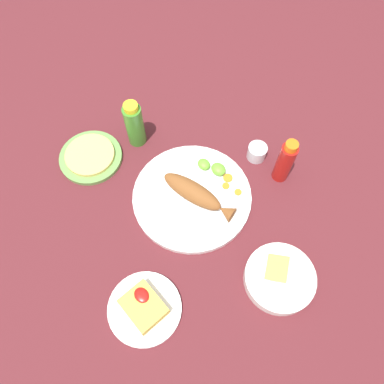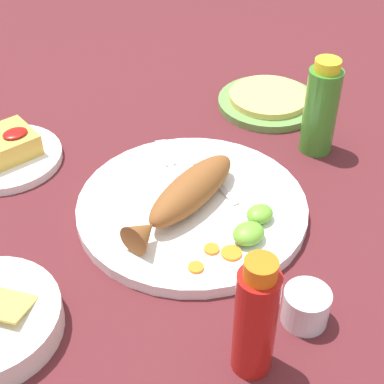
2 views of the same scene
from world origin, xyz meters
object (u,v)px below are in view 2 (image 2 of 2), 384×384
object	(u,v)px
hot_sauce_bottle_green	(321,109)
tortilla_plate	(268,103)
main_plate	(192,207)
fork_near	(172,168)
salt_cup	(306,308)
side_plate_fries	(6,158)
fried_fish	(186,195)
fork_far	(201,166)
hot_sauce_bottle_red	(255,319)

from	to	relation	value
hot_sauce_bottle_green	tortilla_plate	distance (m)	0.17
main_plate	fork_near	xyz separation A→B (m)	(0.03, 0.08, 0.01)
tortilla_plate	salt_cup	bearing A→B (deg)	-130.30
fork_near	side_plate_fries	distance (m)	0.28
fried_fish	tortilla_plate	bearing A→B (deg)	9.80
fork_far	tortilla_plate	xyz separation A→B (m)	(0.24, 0.08, -0.01)
hot_sauce_bottle_red	hot_sauce_bottle_green	xyz separation A→B (m)	(0.38, 0.24, 0.00)
fork_near	hot_sauce_bottle_red	xyz separation A→B (m)	(-0.14, -0.33, 0.06)
side_plate_fries	fork_far	bearing A→B (deg)	-46.53
fork_far	hot_sauce_bottle_green	bearing A→B (deg)	-97.00
hot_sauce_bottle_red	salt_cup	distance (m)	0.11
fried_fish	fork_near	world-z (taller)	fried_fish
fork_far	side_plate_fries	size ratio (longest dim) A/B	1.00
hot_sauce_bottle_red	tortilla_plate	bearing A→B (deg)	42.79
main_plate	side_plate_fries	distance (m)	0.33
fork_far	tortilla_plate	bearing A→B (deg)	-59.41
hot_sauce_bottle_green	side_plate_fries	xyz separation A→B (m)	(-0.42, 0.30, -0.07)
hot_sauce_bottle_red	fried_fish	bearing A→B (deg)	67.37
main_plate	salt_cup	bearing A→B (deg)	-95.08
hot_sauce_bottle_green	salt_cup	xyz separation A→B (m)	(-0.28, -0.23, -0.06)
fried_fish	side_plate_fries	distance (m)	0.33
hot_sauce_bottle_red	side_plate_fries	distance (m)	0.54
tortilla_plate	main_plate	bearing A→B (deg)	-154.85
salt_cup	side_plate_fries	distance (m)	0.55
fork_near	salt_cup	size ratio (longest dim) A/B	3.10
fork_far	hot_sauce_bottle_green	xyz separation A→B (m)	(0.20, -0.06, 0.06)
main_plate	hot_sauce_bottle_green	bearing A→B (deg)	-1.37
salt_cup	main_plate	bearing A→B (deg)	84.92
fork_near	tortilla_plate	distance (m)	0.28
main_plate	salt_cup	distance (m)	0.24
hot_sauce_bottle_red	side_plate_fries	world-z (taller)	hot_sauce_bottle_red
fork_far	tortilla_plate	distance (m)	0.25
fork_near	salt_cup	bearing A→B (deg)	-165.55
fried_fish	side_plate_fries	size ratio (longest dim) A/B	1.25
side_plate_fries	tortilla_plate	bearing A→B (deg)	-18.16
fried_fish	fork_far	xyz separation A→B (m)	(0.08, 0.06, -0.02)
main_plate	side_plate_fries	xyz separation A→B (m)	(-0.16, 0.29, -0.00)
hot_sauce_bottle_red	fork_near	bearing A→B (deg)	66.50
fried_fish	fork_far	world-z (taller)	fried_fish
main_plate	hot_sauce_bottle_green	xyz separation A→B (m)	(0.26, -0.01, 0.07)
salt_cup	fork_far	bearing A→B (deg)	73.60
fried_fish	salt_cup	xyz separation A→B (m)	(-0.01, -0.24, -0.02)
hot_sauce_bottle_red	hot_sauce_bottle_green	distance (m)	0.45
fried_fish	side_plate_fries	bearing A→B (deg)	100.60
salt_cup	side_plate_fries	xyz separation A→B (m)	(-0.13, 0.53, -0.01)
main_plate	side_plate_fries	size ratio (longest dim) A/B	1.84
hot_sauce_bottle_green	side_plate_fries	size ratio (longest dim) A/B	0.89
side_plate_fries	fried_fish	bearing A→B (deg)	-64.49
fried_fish	hot_sauce_bottle_red	xyz separation A→B (m)	(-0.10, -0.24, 0.04)
fork_near	hot_sauce_bottle_red	size ratio (longest dim) A/B	1.07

